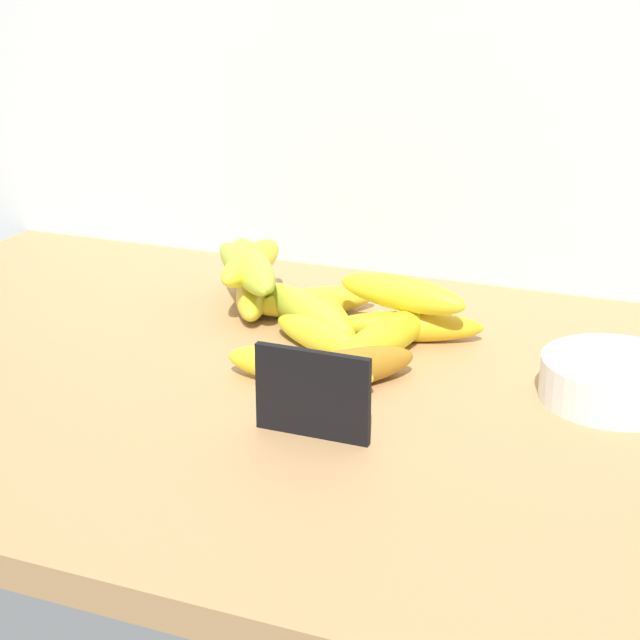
# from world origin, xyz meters

# --- Properties ---
(counter_top) EXTENTS (1.10, 0.76, 0.03)m
(counter_top) POSITION_xyz_m (0.00, 0.00, 0.01)
(counter_top) COLOR #AE8252
(counter_top) RESTS_ON ground
(back_wall) EXTENTS (1.30, 0.02, 0.70)m
(back_wall) POSITION_xyz_m (0.00, 0.39, 0.35)
(back_wall) COLOR silver
(back_wall) RESTS_ON ground
(chalkboard_sign) EXTENTS (0.11, 0.02, 0.08)m
(chalkboard_sign) POSITION_xyz_m (0.13, -0.11, 0.07)
(chalkboard_sign) COLOR black
(chalkboard_sign) RESTS_ON counter_top
(fruit_bowl) EXTENTS (0.15, 0.15, 0.04)m
(fruit_bowl) POSITION_xyz_m (0.38, 0.07, 0.05)
(fruit_bowl) COLOR white
(fruit_bowl) RESTS_ON counter_top
(banana_0) EXTENTS (0.13, 0.17, 0.03)m
(banana_0) POSITION_xyz_m (0.06, 0.13, 0.05)
(banana_0) COLOR yellow
(banana_0) RESTS_ON counter_top
(banana_1) EXTENTS (0.17, 0.09, 0.03)m
(banana_1) POSITION_xyz_m (0.14, 0.15, 0.05)
(banana_1) COLOR gold
(banana_1) RESTS_ON counter_top
(banana_2) EXTENTS (0.09, 0.21, 0.04)m
(banana_2) POSITION_xyz_m (0.13, 0.09, 0.05)
(banana_2) COLOR yellow
(banana_2) RESTS_ON counter_top
(banana_3) EXTENTS (0.10, 0.16, 0.04)m
(banana_3) POSITION_xyz_m (-0.07, 0.18, 0.05)
(banana_3) COLOR yellow
(banana_3) RESTS_ON counter_top
(banana_4) EXTENTS (0.14, 0.13, 0.03)m
(banana_4) POSITION_xyz_m (0.01, 0.19, 0.05)
(banana_4) COLOR yellow
(banana_4) RESTS_ON counter_top
(banana_5) EXTENTS (0.16, 0.04, 0.04)m
(banana_5) POSITION_xyz_m (0.08, -0.01, 0.05)
(banana_5) COLOR yellow
(banana_5) RESTS_ON counter_top
(banana_6) EXTENTS (0.15, 0.10, 0.03)m
(banana_6) POSITION_xyz_m (0.07, 0.08, 0.05)
(banana_6) COLOR yellow
(banana_6) RESTS_ON counter_top
(banana_7) EXTENTS (0.13, 0.15, 0.04)m
(banana_7) POSITION_xyz_m (0.12, 0.00, 0.05)
(banana_7) COLOR #A76F1B
(banana_7) RESTS_ON counter_top
(banana_8) EXTENTS (0.19, 0.16, 0.04)m
(banana_8) POSITION_xyz_m (0.02, 0.14, 0.05)
(banana_8) COLOR #A8B12F
(banana_8) RESTS_ON counter_top
(banana_9) EXTENTS (0.17, 0.07, 0.04)m
(banana_9) POSITION_xyz_m (0.13, 0.15, 0.08)
(banana_9) COLOR yellow
(banana_9) RESTS_ON banana_1
(banana_10) EXTENTS (0.15, 0.17, 0.03)m
(banana_10) POSITION_xyz_m (-0.07, 0.17, 0.08)
(banana_10) COLOR #A7BF32
(banana_10) RESTS_ON banana_3
(banana_11) EXTENTS (0.15, 0.18, 0.04)m
(banana_11) POSITION_xyz_m (-0.06, 0.18, 0.09)
(banana_11) COLOR #A4B736
(banana_11) RESTS_ON banana_3
(banana_12) EXTENTS (0.05, 0.16, 0.04)m
(banana_12) POSITION_xyz_m (-0.07, 0.18, 0.09)
(banana_12) COLOR yellow
(banana_12) RESTS_ON banana_3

